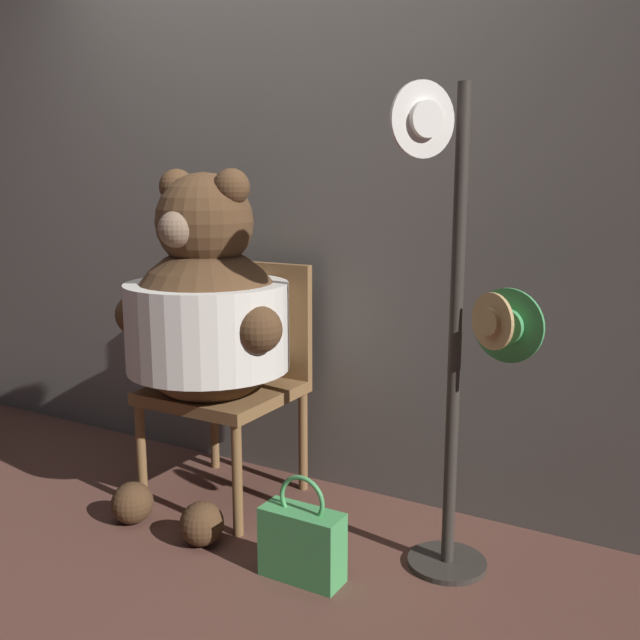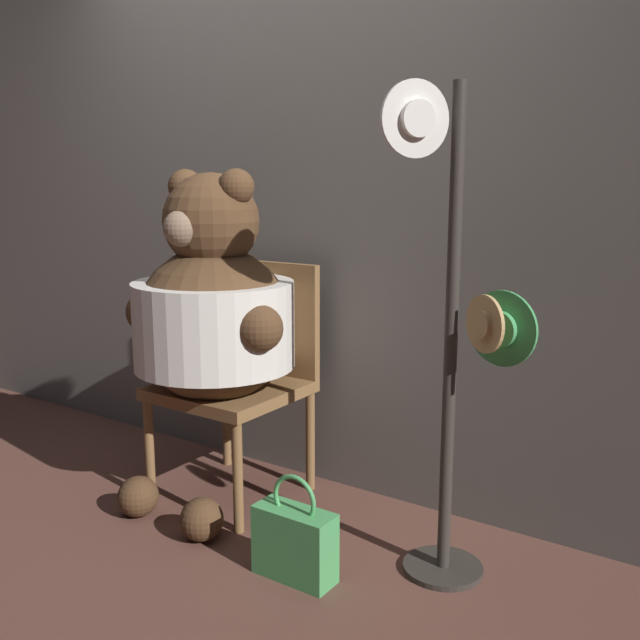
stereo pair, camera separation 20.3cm
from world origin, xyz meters
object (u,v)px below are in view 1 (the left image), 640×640
(handbag_on_ground, at_px, (302,542))
(chair, at_px, (236,371))
(teddy_bear, at_px, (206,316))
(hat_display_rack, at_px, (460,348))

(handbag_on_ground, bearing_deg, chair, 142.68)
(teddy_bear, height_order, handbag_on_ground, teddy_bear)
(teddy_bear, xyz_separation_m, handbag_on_ground, (0.62, -0.29, -0.68))
(chair, bearing_deg, handbag_on_ground, -37.32)
(chair, height_order, handbag_on_ground, chair)
(hat_display_rack, xyz_separation_m, handbag_on_ground, (-0.43, -0.29, -0.67))
(hat_display_rack, bearing_deg, chair, 170.36)
(chair, distance_m, teddy_bear, 0.32)
(handbag_on_ground, bearing_deg, hat_display_rack, 34.05)
(teddy_bear, xyz_separation_m, hat_display_rack, (1.06, 0.00, -0.01))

